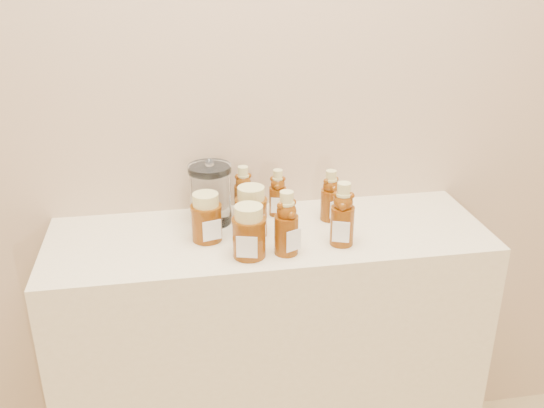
{
  "coord_description": "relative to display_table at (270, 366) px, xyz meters",
  "views": [
    {
      "loc": [
        -0.24,
        0.09,
        1.64
      ],
      "look_at": [
        0.0,
        1.52,
        1.0
      ],
      "focal_mm": 40.0,
      "sensor_mm": 36.0,
      "label": 1
    }
  ],
  "objects": [
    {
      "name": "honey_jar_back",
      "position": [
        -0.05,
        -0.0,
        0.52
      ],
      "size": [
        0.09,
        0.09,
        0.14
      ],
      "primitive_type": null,
      "rotation": [
        0.0,
        0.0,
        0.06
      ],
      "color": "#5B2707",
      "rests_on": "display_table"
    },
    {
      "name": "display_table",
      "position": [
        0.0,
        0.0,
        0.0
      ],
      "size": [
        1.2,
        0.4,
        0.9
      ],
      "primitive_type": "cube",
      "color": "beige",
      "rests_on": "ground"
    },
    {
      "name": "bear_bottle_front_right",
      "position": [
        0.18,
        -0.09,
        0.55
      ],
      "size": [
        0.09,
        0.09,
        0.19
      ],
      "primitive_type": null,
      "rotation": [
        0.0,
        0.0,
        -0.36
      ],
      "color": "#5B2707",
      "rests_on": "display_table"
    },
    {
      "name": "wall_back",
      "position": [
        0.0,
        0.2,
        0.9
      ],
      "size": [
        3.5,
        0.02,
        2.7
      ],
      "primitive_type": "cube",
      "color": "tan",
      "rests_on": "ground"
    },
    {
      "name": "honey_jar_left",
      "position": [
        -0.17,
        -0.01,
        0.52
      ],
      "size": [
        0.1,
        0.1,
        0.13
      ],
      "primitive_type": null,
      "rotation": [
        0.0,
        0.0,
        0.27
      ],
      "color": "#5B2707",
      "rests_on": "display_table"
    },
    {
      "name": "honey_jar_front",
      "position": [
        -0.07,
        -0.12,
        0.52
      ],
      "size": [
        0.11,
        0.11,
        0.14
      ],
      "primitive_type": null,
      "rotation": [
        0.0,
        0.0,
        -0.27
      ],
      "color": "#5B2707",
      "rests_on": "display_table"
    },
    {
      "name": "bear_bottle_back_right",
      "position": [
        0.18,
        0.06,
        0.53
      ],
      "size": [
        0.07,
        0.07,
        0.17
      ],
      "primitive_type": null,
      "rotation": [
        0.0,
        0.0,
        0.36
      ],
      "color": "#5B2707",
      "rests_on": "display_table"
    },
    {
      "name": "glass_canister",
      "position": [
        -0.15,
        0.1,
        0.54
      ],
      "size": [
        0.15,
        0.15,
        0.18
      ],
      "primitive_type": null,
      "rotation": [
        0.0,
        0.0,
        -0.25
      ],
      "color": "white",
      "rests_on": "display_table"
    },
    {
      "name": "bear_bottle_back_left",
      "position": [
        -0.05,
        0.13,
        0.53
      ],
      "size": [
        0.06,
        0.06,
        0.17
      ],
      "primitive_type": null,
      "rotation": [
        0.0,
        0.0,
        0.11
      ],
      "color": "#5B2707",
      "rests_on": "display_table"
    },
    {
      "name": "bear_bottle_front_left",
      "position": [
        0.02,
        -0.12,
        0.55
      ],
      "size": [
        0.09,
        0.09,
        0.19
      ],
      "primitive_type": null,
      "rotation": [
        0.0,
        0.0,
        0.44
      ],
      "color": "#5B2707",
      "rests_on": "display_table"
    },
    {
      "name": "bear_bottle_back_mid",
      "position": [
        0.04,
        0.12,
        0.53
      ],
      "size": [
        0.06,
        0.06,
        0.16
      ],
      "primitive_type": null,
      "rotation": [
        0.0,
        0.0,
        -0.24
      ],
      "color": "#5B2707",
      "rests_on": "display_table"
    }
  ]
}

